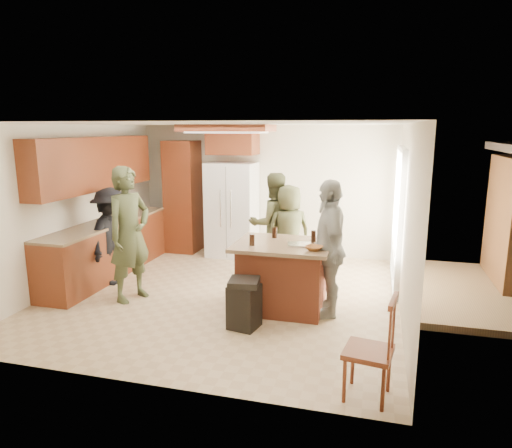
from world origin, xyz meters
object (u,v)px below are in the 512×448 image
(trash_bin, at_px, (244,303))
(refrigerator, at_px, (232,210))
(person_front_left, at_px, (130,234))
(person_side_right, at_px, (329,248))
(spindle_chair, at_px, (371,352))
(person_counter, at_px, (111,236))
(kitchen_island, at_px, (283,276))
(person_behind_left, at_px, (273,224))
(person_behind_right, at_px, (289,232))

(trash_bin, bearing_deg, refrigerator, 110.18)
(person_front_left, height_order, person_side_right, person_front_left)
(spindle_chair, bearing_deg, person_counter, 151.02)
(refrigerator, height_order, trash_bin, refrigerator)
(person_counter, xyz_separation_m, spindle_chair, (4.03, -2.23, -0.31))
(person_side_right, relative_size, trash_bin, 2.87)
(person_front_left, distance_m, spindle_chair, 3.81)
(person_front_left, bearing_deg, kitchen_island, -64.68)
(person_side_right, distance_m, kitchen_island, 0.75)
(person_side_right, bearing_deg, person_front_left, -100.05)
(person_front_left, distance_m, refrigerator, 2.69)
(refrigerator, distance_m, trash_bin, 3.39)
(kitchen_island, bearing_deg, person_side_right, -1.28)
(refrigerator, xyz_separation_m, trash_bin, (1.15, -3.13, -0.58))
(person_behind_left, relative_size, kitchen_island, 1.35)
(person_front_left, relative_size, person_behind_left, 1.12)
(person_counter, height_order, kitchen_island, person_counter)
(person_front_left, xyz_separation_m, person_counter, (-0.65, 0.55, -0.20))
(person_counter, height_order, trash_bin, person_counter)
(person_behind_right, bearing_deg, person_front_left, 6.29)
(person_counter, height_order, spindle_chair, person_counter)
(person_front_left, xyz_separation_m, person_side_right, (2.79, 0.18, -0.06))
(person_front_left, bearing_deg, refrigerator, 5.41)
(person_behind_left, distance_m, kitchen_island, 1.61)
(person_side_right, xyz_separation_m, kitchen_island, (-0.62, 0.01, -0.43))
(spindle_chair, bearing_deg, person_front_left, 153.50)
(kitchen_island, height_order, spindle_chair, spindle_chair)
(person_behind_right, relative_size, person_side_right, 0.86)
(person_behind_right, xyz_separation_m, person_side_right, (0.79, -1.35, 0.13))
(refrigerator, distance_m, kitchen_island, 2.86)
(person_behind_left, distance_m, person_counter, 2.62)
(person_behind_right, bearing_deg, trash_bin, 54.53)
(person_counter, bearing_deg, trash_bin, -115.87)
(person_front_left, xyz_separation_m, person_behind_left, (1.71, 1.68, -0.10))
(person_side_right, bearing_deg, person_counter, -109.83)
(person_front_left, relative_size, trash_bin, 3.06)
(spindle_chair, bearing_deg, refrigerator, 122.06)
(person_behind_right, bearing_deg, person_behind_left, -58.52)
(person_behind_right, xyz_separation_m, kitchen_island, (0.18, -1.34, -0.30))
(person_front_left, xyz_separation_m, refrigerator, (0.69, 2.60, -0.06))
(trash_bin, bearing_deg, person_behind_right, 85.55)
(person_counter, relative_size, spindle_chair, 1.54)
(person_behind_left, bearing_deg, kitchen_island, 77.40)
(person_behind_left, distance_m, trash_bin, 2.28)
(person_front_left, height_order, person_behind_left, person_front_left)
(spindle_chair, bearing_deg, person_behind_left, 116.36)
(person_behind_right, height_order, person_counter, person_behind_right)
(person_behind_left, distance_m, spindle_chair, 3.78)
(person_behind_left, relative_size, person_behind_right, 1.11)
(person_front_left, xyz_separation_m, spindle_chair, (3.38, -1.68, -0.51))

